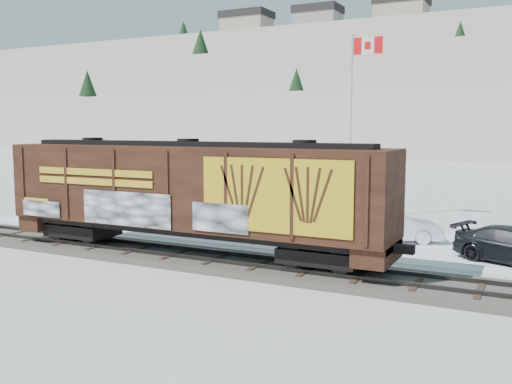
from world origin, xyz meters
The scene contains 8 objects.
ground centered at (0.00, 0.00, 0.00)m, with size 500.00×500.00×0.00m, color white.
rail_track centered at (0.00, 0.00, 0.15)m, with size 50.00×3.40×0.43m.
parking_strip centered at (0.00, 7.50, 0.01)m, with size 40.00×8.00×0.03m, color white.
hillside centered at (-0.05, 139.79, 14.37)m, with size 360.00×110.00×93.00m.
hopper_railcar centered at (-3.46, -0.01, 2.98)m, with size 17.17×3.06×4.60m.
flagpole centered at (-0.83, 13.97, 4.07)m, with size 2.30×0.90×11.10m.
car_silver centered at (-2.93, 5.93, 0.77)m, with size 1.74×4.33×1.48m, color silver.
car_white centered at (3.23, 7.72, 0.79)m, with size 1.62×4.63×1.53m, color white.
Camera 1 is at (9.67, -19.71, 5.61)m, focal length 40.00 mm.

